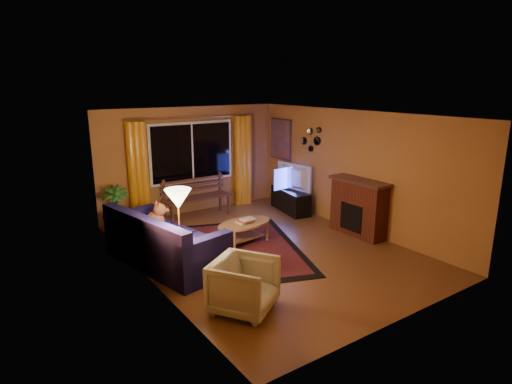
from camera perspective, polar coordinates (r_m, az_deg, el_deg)
floor at (r=8.09m, az=1.21°, el=-7.73°), size 4.50×6.00×0.02m
ceiling at (r=7.51m, az=1.31°, el=10.36°), size 4.50×6.00×0.02m
wall_back at (r=10.25m, az=-8.60°, el=4.21°), size 4.50×0.02×2.50m
wall_left at (r=6.69m, az=-14.69°, el=-1.60°), size 0.02×6.00×2.50m
wall_right at (r=9.18m, az=12.83°, el=2.81°), size 0.02×6.00×2.50m
window at (r=10.16m, az=-8.48°, el=5.27°), size 2.00×0.02×1.30m
curtain_rod at (r=10.03m, az=-8.54°, el=9.76°), size 3.20×0.03×0.03m
curtain_left at (r=9.66m, az=-15.45°, el=2.43°), size 0.36×0.36×2.24m
curtain_right at (r=10.81m, az=-1.81°, el=4.20°), size 0.36×0.36×2.24m
bench at (r=9.93m, az=-7.79°, el=-2.09°), size 1.61×0.50×0.48m
potted_plant at (r=9.26m, az=-18.19°, el=-2.29°), size 0.60×0.60×0.98m
sofa at (r=7.47m, az=-12.02°, el=-6.03°), size 1.46×2.49×0.94m
dog at (r=7.88m, az=-13.23°, el=-3.40°), size 0.34×0.43×0.43m
armchair at (r=5.92m, az=-1.62°, el=-12.04°), size 1.07×1.06×0.82m
floor_lamp at (r=6.64m, az=-10.11°, el=-5.94°), size 0.32×0.32×1.51m
rug at (r=8.14m, az=-1.51°, el=-7.46°), size 2.90×3.59×0.02m
coffee_table at (r=8.31m, az=-1.57°, el=-5.47°), size 1.30×1.30×0.43m
tv_console at (r=10.36m, az=4.62°, el=-1.14°), size 0.65×1.33×0.53m
television at (r=10.22m, az=4.68°, el=1.98°), size 0.26×1.10×0.63m
fireplace at (r=8.93m, az=13.52°, el=-2.18°), size 0.40×1.20×1.10m
mirror_cluster at (r=9.97m, az=7.32°, el=7.17°), size 0.06×0.60×0.56m
painting at (r=10.88m, az=3.29°, el=7.07°), size 0.04×0.76×0.96m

